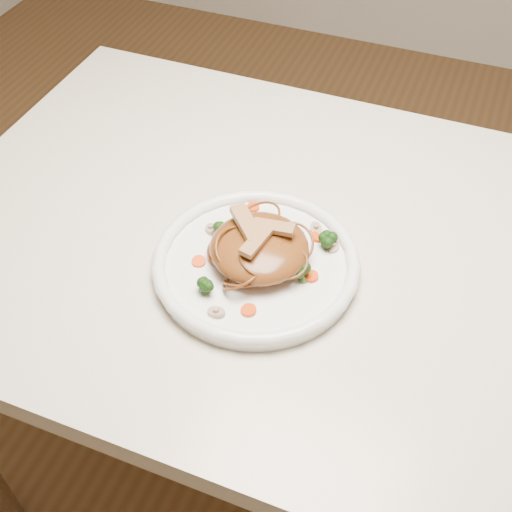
% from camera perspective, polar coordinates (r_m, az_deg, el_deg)
% --- Properties ---
extents(ground, '(4.00, 4.00, 0.00)m').
position_cam_1_polar(ground, '(1.63, 2.85, -17.66)').
color(ground, brown).
rests_on(ground, ground).
extents(table, '(1.20, 0.80, 0.75)m').
position_cam_1_polar(table, '(1.08, 4.09, -2.51)').
color(table, beige).
rests_on(table, ground).
extents(plate, '(0.39, 0.39, 0.02)m').
position_cam_1_polar(plate, '(0.96, -0.00, -0.90)').
color(plate, white).
rests_on(plate, table).
extents(noodle_mound, '(0.19, 0.19, 0.05)m').
position_cam_1_polar(noodle_mound, '(0.94, 0.27, 0.75)').
color(noodle_mound, brown).
rests_on(noodle_mound, plate).
extents(chicken_a, '(0.06, 0.02, 0.01)m').
position_cam_1_polar(chicken_a, '(0.93, 1.53, 2.52)').
color(chicken_a, tan).
rests_on(chicken_a, noodle_mound).
extents(chicken_b, '(0.07, 0.07, 0.01)m').
position_cam_1_polar(chicken_b, '(0.93, -0.84, 2.82)').
color(chicken_b, tan).
rests_on(chicken_b, noodle_mound).
extents(chicken_c, '(0.03, 0.06, 0.01)m').
position_cam_1_polar(chicken_c, '(0.91, 0.07, 1.33)').
color(chicken_c, tan).
rests_on(chicken_c, noodle_mound).
extents(broccoli_0, '(0.03, 0.03, 0.03)m').
position_cam_1_polar(broccoli_0, '(0.97, 6.12, 1.43)').
color(broccoli_0, '#143B0C').
rests_on(broccoli_0, plate).
extents(broccoli_1, '(0.04, 0.04, 0.03)m').
position_cam_1_polar(broccoli_1, '(0.98, -2.97, 2.41)').
color(broccoli_1, '#143B0C').
rests_on(broccoli_1, plate).
extents(broccoli_2, '(0.03, 0.03, 0.03)m').
position_cam_1_polar(broccoli_2, '(0.91, -4.38, -2.42)').
color(broccoli_2, '#143B0C').
rests_on(broccoli_2, plate).
extents(broccoli_3, '(0.03, 0.03, 0.03)m').
position_cam_1_polar(broccoli_3, '(0.92, 4.17, -1.47)').
color(broccoli_3, '#143B0C').
rests_on(broccoli_3, plate).
extents(carrot_0, '(0.02, 0.02, 0.00)m').
position_cam_1_polar(carrot_0, '(0.99, 5.35, 1.67)').
color(carrot_0, '#EE3C08').
rests_on(carrot_0, plate).
extents(carrot_1, '(0.02, 0.02, 0.00)m').
position_cam_1_polar(carrot_1, '(0.96, -4.97, -0.47)').
color(carrot_1, '#EE3C08').
rests_on(carrot_1, plate).
extents(carrot_2, '(0.03, 0.03, 0.00)m').
position_cam_1_polar(carrot_2, '(0.94, 4.77, -1.76)').
color(carrot_2, '#EE3C08').
rests_on(carrot_2, plate).
extents(carrot_3, '(0.03, 0.03, 0.00)m').
position_cam_1_polar(carrot_3, '(1.04, -0.26, 4.25)').
color(carrot_3, '#EE3C08').
rests_on(carrot_3, plate).
extents(carrot_4, '(0.02, 0.02, 0.00)m').
position_cam_1_polar(carrot_4, '(0.90, -0.65, -4.70)').
color(carrot_4, '#EE3C08').
rests_on(carrot_4, plate).
extents(mushroom_0, '(0.03, 0.03, 0.01)m').
position_cam_1_polar(mushroom_0, '(0.89, -3.45, -4.88)').
color(mushroom_0, '#C7AF95').
rests_on(mushroom_0, plate).
extents(mushroom_1, '(0.02, 0.02, 0.01)m').
position_cam_1_polar(mushroom_1, '(0.98, 6.71, 0.79)').
color(mushroom_1, '#C7AF95').
rests_on(mushroom_1, plate).
extents(mushroom_2, '(0.03, 0.03, 0.01)m').
position_cam_1_polar(mushroom_2, '(1.00, -3.89, 2.35)').
color(mushroom_2, '#C7AF95').
rests_on(mushroom_2, plate).
extents(mushroom_3, '(0.04, 0.04, 0.01)m').
position_cam_1_polar(mushroom_3, '(1.00, 5.21, 2.36)').
color(mushroom_3, '#C7AF95').
rests_on(mushroom_3, plate).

